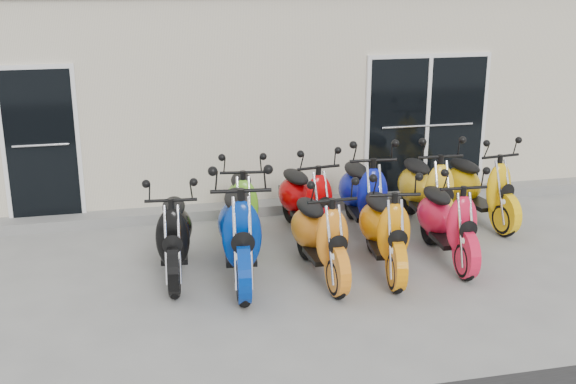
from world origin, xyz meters
name	(u,v)px	position (x,y,z in m)	size (l,w,h in m)	color
ground	(299,262)	(0.00, 0.00, 0.00)	(80.00, 80.00, 0.00)	gray
building	(233,78)	(0.00, 5.20, 1.60)	(14.00, 6.00, 3.20)	beige
front_step	(267,207)	(0.00, 2.02, 0.07)	(14.00, 0.40, 0.15)	gray
door_left	(41,140)	(-3.20, 2.17, 1.26)	(1.07, 0.08, 2.22)	black
door_right	(426,121)	(2.60, 2.17, 1.26)	(2.02, 0.08, 2.22)	black
scooter_front_black	(173,223)	(-1.55, -0.06, 0.68)	(0.67, 1.83, 1.35)	black
scooter_front_blue	(239,218)	(-0.80, -0.34, 0.78)	(0.76, 2.10, 1.55)	#032A90
scooter_front_orange_a	(320,223)	(0.14, -0.47, 0.68)	(0.67, 1.83, 1.35)	orange
scooter_front_orange_b	(385,218)	(0.95, -0.48, 0.69)	(0.68, 1.86, 1.37)	orange
scooter_front_red	(448,210)	(1.84, -0.35, 0.67)	(0.66, 1.82, 1.34)	red
scooter_back_green	(242,194)	(-0.56, 0.89, 0.68)	(0.67, 1.83, 1.35)	#61B122
scooter_back_red	(306,189)	(0.32, 0.88, 0.68)	(0.67, 1.84, 1.36)	#BC0305
scooter_back_blue	(363,184)	(1.12, 0.82, 0.73)	(0.72, 1.97, 1.45)	#0B169E
scooter_back_yellow	(427,180)	(2.06, 0.82, 0.72)	(0.71, 1.96, 1.45)	yellow
scooter_back_extra	(480,178)	(2.91, 0.88, 0.68)	(0.67, 1.84, 1.36)	yellow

